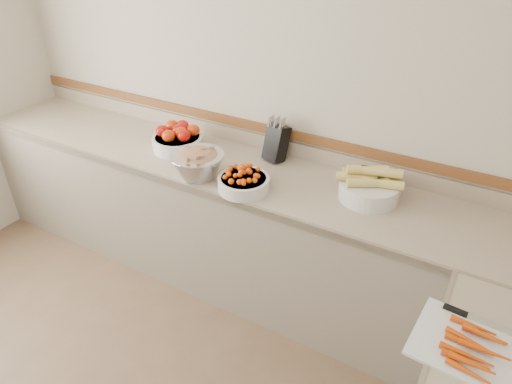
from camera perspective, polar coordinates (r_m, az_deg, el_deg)
The scene contains 8 objects.
back_wall at distance 2.92m, azimuth 0.44°, elevation 12.71°, with size 4.00×4.00×0.00m, color #B3A994.
counter_back at distance 3.06m, azimuth -2.62°, elevation -4.20°, with size 4.00×0.65×1.08m.
knife_block at distance 2.86m, azimuth 2.56°, elevation 6.26°, with size 0.16×0.18×0.30m.
tomato_bowl at distance 3.06m, azimuth -9.74°, elevation 6.62°, with size 0.34×0.34×0.16m.
cherry_tomato_bowl at distance 2.57m, azimuth -1.56°, elevation 1.37°, with size 0.30×0.30×0.16m.
corn_bowl at distance 2.55m, azimuth 13.99°, elevation 0.71°, with size 0.37×0.33×0.20m.
rhubarb_bowl at distance 2.69m, azimuth -7.29°, elevation 3.62°, with size 0.32×0.32×0.18m.
cutting_board at distance 1.89m, azimuth 25.61°, elevation -17.18°, with size 0.44×0.36×0.06m.
Camera 1 is at (1.36, -0.40, 2.25)m, focal length 32.00 mm.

